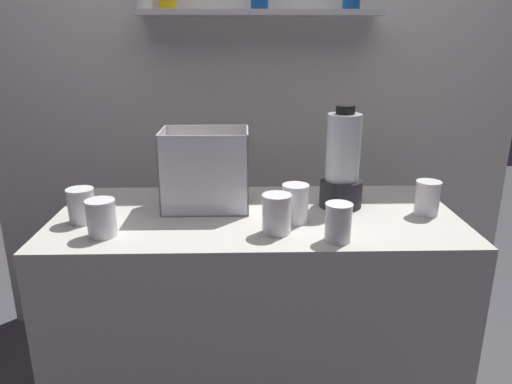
{
  "coord_description": "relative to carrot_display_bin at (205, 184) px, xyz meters",
  "views": [
    {
      "loc": [
        -0.04,
        -1.57,
        1.49
      ],
      "look_at": [
        0.0,
        0.0,
        0.98
      ],
      "focal_mm": 33.5,
      "sensor_mm": 36.0,
      "label": 1
    }
  ],
  "objects": [
    {
      "name": "counter",
      "position": [
        0.18,
        -0.07,
        -0.54
      ],
      "size": [
        1.4,
        0.64,
        0.9
      ],
      "primitive_type": "cube",
      "color": "beige",
      "rests_on": "ground_plane"
    },
    {
      "name": "back_wall_unit",
      "position": [
        0.18,
        0.69,
        0.27
      ],
      "size": [
        2.6,
        0.24,
        2.5
      ],
      "color": "silver",
      "rests_on": "ground_plane"
    },
    {
      "name": "carrot_display_bin",
      "position": [
        0.0,
        0.0,
        0.0
      ],
      "size": [
        0.31,
        0.2,
        0.28
      ],
      "color": "white",
      "rests_on": "counter"
    },
    {
      "name": "blender_pitcher",
      "position": [
        0.49,
        0.0,
        0.07
      ],
      "size": [
        0.15,
        0.15,
        0.37
      ],
      "color": "black",
      "rests_on": "counter"
    },
    {
      "name": "juice_cup_orange_far_left",
      "position": [
        -0.4,
        -0.14,
        -0.03
      ],
      "size": [
        0.09,
        0.09,
        0.12
      ],
      "color": "white",
      "rests_on": "counter"
    },
    {
      "name": "juice_cup_carrot_left",
      "position": [
        -0.3,
        -0.26,
        -0.03
      ],
      "size": [
        0.09,
        0.09,
        0.12
      ],
      "color": "white",
      "rests_on": "counter"
    },
    {
      "name": "juice_cup_carrot_middle",
      "position": [
        0.24,
        -0.25,
        -0.03
      ],
      "size": [
        0.09,
        0.09,
        0.13
      ],
      "color": "white",
      "rests_on": "counter"
    },
    {
      "name": "juice_cup_pomegranate_right",
      "position": [
        0.31,
        -0.15,
        -0.03
      ],
      "size": [
        0.09,
        0.09,
        0.13
      ],
      "color": "white",
      "rests_on": "counter"
    },
    {
      "name": "juice_cup_mango_far_right",
      "position": [
        0.42,
        -0.31,
        -0.03
      ],
      "size": [
        0.08,
        0.08,
        0.12
      ],
      "color": "white",
      "rests_on": "counter"
    },
    {
      "name": "juice_cup_beet_rightmost",
      "position": [
        0.77,
        -0.09,
        -0.03
      ],
      "size": [
        0.09,
        0.09,
        0.12
      ],
      "color": "white",
      "rests_on": "counter"
    }
  ]
}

